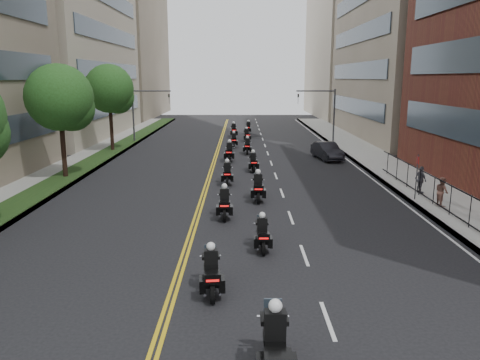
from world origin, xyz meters
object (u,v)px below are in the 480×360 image
object	(u,v)px
motorcycle_8	(230,153)
pedestrian_b	(442,192)
motorcycle_13	(248,128)
pedestrian_c	(421,180)
motorcycle_6	(227,174)
motorcycle_5	(258,188)
motorcycle_11	(247,136)
motorcycle_9	(247,147)
motorcycle_10	(234,141)
motorcycle_4	(225,204)
motorcycle_12	(234,131)
motorcycle_2	(211,274)
motorcycle_1	(275,349)
parked_sedan	(327,151)
motorcycle_7	(253,163)
motorcycle_3	(262,235)

from	to	relation	value
motorcycle_8	pedestrian_b	size ratio (longest dim) A/B	1.58
motorcycle_13	pedestrian_c	world-z (taller)	pedestrian_c
motorcycle_6	motorcycle_5	bearing A→B (deg)	-67.27
motorcycle_11	pedestrian_b	size ratio (longest dim) A/B	1.40
pedestrian_c	motorcycle_13	bearing A→B (deg)	-0.18
motorcycle_13	pedestrian_c	distance (m)	32.47
motorcycle_6	motorcycle_8	world-z (taller)	motorcycle_8
motorcycle_9	motorcycle_10	size ratio (longest dim) A/B	1.01
motorcycle_4	pedestrian_b	xyz separation A→B (m)	(11.33, 1.64, 0.25)
motorcycle_11	motorcycle_12	size ratio (longest dim) A/B	0.89
pedestrian_c	motorcycle_2	bearing A→B (deg)	120.72
motorcycle_1	motorcycle_12	size ratio (longest dim) A/B	1.05
motorcycle_1	pedestrian_b	xyz separation A→B (m)	(9.76, 14.24, 0.17)
motorcycle_2	motorcycle_4	xyz separation A→B (m)	(0.14, 8.25, 0.01)
motorcycle_6	motorcycle_13	bearing A→B (deg)	85.18
motorcycle_6	motorcycle_11	world-z (taller)	motorcycle_6
motorcycle_5	parked_sedan	world-z (taller)	motorcycle_5
motorcycle_10	motorcycle_11	distance (m)	4.41
motorcycle_13	motorcycle_7	bearing A→B (deg)	-85.33
motorcycle_11	motorcycle_12	world-z (taller)	motorcycle_12
motorcycle_2	motorcycle_12	bearing A→B (deg)	83.91
motorcycle_3	motorcycle_6	xyz separation A→B (m)	(-1.73, 11.80, 0.05)
motorcycle_9	motorcycle_12	world-z (taller)	motorcycle_12
motorcycle_12	motorcycle_5	bearing A→B (deg)	-90.44
motorcycle_5	motorcycle_9	size ratio (longest dim) A/B	1.08
motorcycle_5	pedestrian_b	world-z (taller)	motorcycle_5
motorcycle_13	parked_sedan	distance (m)	19.71
pedestrian_b	pedestrian_c	xyz separation A→B (m)	(-0.06, 2.76, 0.03)
motorcycle_4	motorcycle_11	bearing A→B (deg)	85.42
motorcycle_8	parked_sedan	world-z (taller)	motorcycle_8
motorcycle_7	motorcycle_6	bearing A→B (deg)	-115.69
motorcycle_4	motorcycle_13	bearing A→B (deg)	85.58
motorcycle_8	motorcycle_10	world-z (taller)	motorcycle_8
motorcycle_7	motorcycle_8	world-z (taller)	motorcycle_8
motorcycle_5	motorcycle_9	distance (m)	16.44
motorcycle_3	pedestrian_b	distance (m)	11.40
motorcycle_9	motorcycle_11	world-z (taller)	motorcycle_9
motorcycle_11	motorcycle_6	bearing A→B (deg)	-101.73
motorcycle_2	motorcycle_7	size ratio (longest dim) A/B	1.04
motorcycle_3	motorcycle_6	bearing A→B (deg)	97.21
motorcycle_6	pedestrian_b	xyz separation A→B (m)	(11.40, -5.78, 0.27)
motorcycle_4	pedestrian_b	bearing A→B (deg)	6.63
motorcycle_13	parked_sedan	xyz separation A→B (m)	(6.32, -18.67, 0.06)
motorcycle_1	pedestrian_b	world-z (taller)	motorcycle_1
motorcycle_9	pedestrian_c	world-z (taller)	pedestrian_c
motorcycle_1	motorcycle_3	distance (m)	8.23
motorcycle_2	motorcycle_12	size ratio (longest dim) A/B	0.93
motorcycle_6	motorcycle_13	size ratio (longest dim) A/B	0.99
motorcycle_5	motorcycle_8	bearing A→B (deg)	98.98
motorcycle_2	motorcycle_11	xyz separation A→B (m)	(1.60, 36.26, -0.03)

